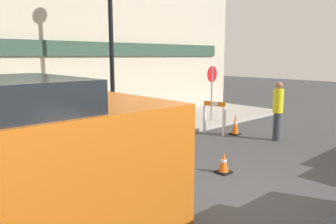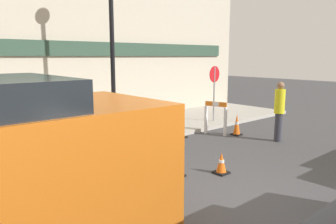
% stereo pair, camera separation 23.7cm
% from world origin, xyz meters
% --- Properties ---
extents(ground_plane, '(60.00, 60.00, 0.00)m').
position_xyz_m(ground_plane, '(0.00, 0.00, 0.00)').
color(ground_plane, '#424244').
extents(sidewalk_slab, '(18.00, 3.31, 0.13)m').
position_xyz_m(sidewalk_slab, '(0.00, 6.16, 0.07)').
color(sidewalk_slab, '#ADA89E').
rests_on(sidewalk_slab, ground_plane).
extents(storefront_facade, '(18.00, 0.22, 5.50)m').
position_xyz_m(storefront_facade, '(0.00, 7.88, 2.75)').
color(storefront_facade, '#BCB29E').
rests_on(storefront_facade, ground_plane).
extents(streetlamp_post, '(0.44, 0.44, 5.44)m').
position_xyz_m(streetlamp_post, '(0.66, 5.45, 3.62)').
color(streetlamp_post, black).
rests_on(streetlamp_post, sidewalk_slab).
extents(stop_sign, '(0.60, 0.08, 2.05)m').
position_xyz_m(stop_sign, '(4.79, 5.11, 1.51)').
color(stop_sign, gray).
rests_on(stop_sign, sidewalk_slab).
extents(barricade_0, '(0.34, 0.75, 1.09)m').
position_xyz_m(barricade_0, '(3.57, 3.96, 0.58)').
color(barricade_0, white).
rests_on(barricade_0, ground_plane).
extents(barricade_1, '(0.37, 0.91, 1.10)m').
position_xyz_m(barricade_1, '(-0.58, 2.57, 0.60)').
color(barricade_1, white).
rests_on(barricade_1, ground_plane).
extents(traffic_cone_0, '(0.30, 0.30, 0.51)m').
position_xyz_m(traffic_cone_0, '(1.88, 4.40, 0.24)').
color(traffic_cone_0, black).
rests_on(traffic_cone_0, ground_plane).
extents(traffic_cone_1, '(0.30, 0.30, 0.69)m').
position_xyz_m(traffic_cone_1, '(4.06, 3.47, 0.33)').
color(traffic_cone_1, black).
rests_on(traffic_cone_1, ground_plane).
extents(traffic_cone_2, '(0.30, 0.30, 0.47)m').
position_xyz_m(traffic_cone_2, '(2.46, 4.40, 0.23)').
color(traffic_cone_2, black).
rests_on(traffic_cone_2, ground_plane).
extents(traffic_cone_3, '(0.30, 0.30, 0.62)m').
position_xyz_m(traffic_cone_3, '(0.36, 4.40, 0.30)').
color(traffic_cone_3, black).
rests_on(traffic_cone_3, ground_plane).
extents(traffic_cone_4, '(0.30, 0.30, 0.47)m').
position_xyz_m(traffic_cone_4, '(0.91, 1.49, 0.23)').
color(traffic_cone_4, black).
rests_on(traffic_cone_4, ground_plane).
extents(traffic_cone_5, '(0.30, 0.30, 0.49)m').
position_xyz_m(traffic_cone_5, '(0.06, 2.01, 0.23)').
color(traffic_cone_5, black).
rests_on(traffic_cone_5, ground_plane).
extents(person_worker, '(0.40, 0.40, 1.80)m').
position_xyz_m(person_worker, '(4.35, 2.17, 0.99)').
color(person_worker, '#33333D').
rests_on(person_worker, ground_plane).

